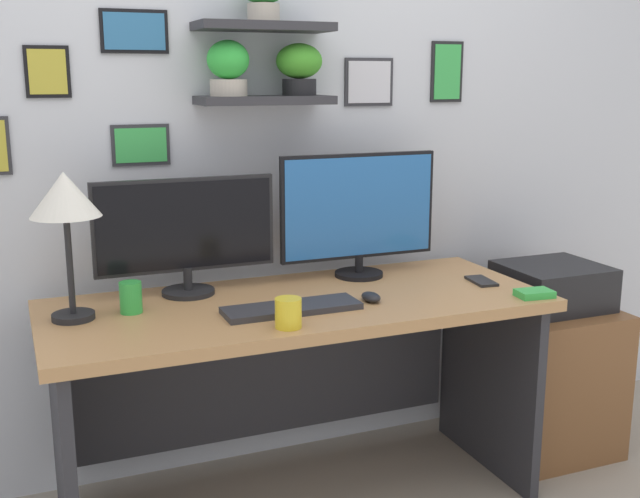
% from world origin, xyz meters
% --- Properties ---
extents(back_wall_assembly, '(4.40, 0.24, 2.70)m').
position_xyz_m(back_wall_assembly, '(-0.00, 0.44, 1.36)').
color(back_wall_assembly, silver).
rests_on(back_wall_assembly, ground).
extents(desk, '(1.67, 0.68, 0.75)m').
position_xyz_m(desk, '(0.00, 0.06, 0.54)').
color(desk, tan).
rests_on(desk, ground).
extents(monitor_left, '(0.62, 0.18, 0.40)m').
position_xyz_m(monitor_left, '(-0.32, 0.22, 0.97)').
color(monitor_left, black).
rests_on(monitor_left, desk).
extents(monitor_right, '(0.61, 0.18, 0.46)m').
position_xyz_m(monitor_right, '(0.32, 0.22, 0.99)').
color(monitor_right, black).
rests_on(monitor_right, desk).
extents(keyboard, '(0.44, 0.14, 0.02)m').
position_xyz_m(keyboard, '(-0.06, -0.11, 0.76)').
color(keyboard, '#2D2D33').
rests_on(keyboard, desk).
extents(computer_mouse, '(0.06, 0.09, 0.03)m').
position_xyz_m(computer_mouse, '(0.22, -0.11, 0.77)').
color(computer_mouse, black).
rests_on(computer_mouse, desk).
extents(desk_lamp, '(0.21, 0.21, 0.46)m').
position_xyz_m(desk_lamp, '(-0.71, 0.06, 1.11)').
color(desk_lamp, black).
rests_on(desk_lamp, desk).
extents(cell_phone, '(0.09, 0.15, 0.01)m').
position_xyz_m(cell_phone, '(0.70, -0.04, 0.76)').
color(cell_phone, black).
rests_on(cell_phone, desk).
extents(coffee_mug, '(0.08, 0.08, 0.09)m').
position_xyz_m(coffee_mug, '(-0.13, -0.26, 0.80)').
color(coffee_mug, yellow).
rests_on(coffee_mug, desk).
extents(pen_cup, '(0.07, 0.07, 0.10)m').
position_xyz_m(pen_cup, '(-0.54, 0.07, 0.80)').
color(pen_cup, green).
rests_on(pen_cup, desk).
extents(scissors_tray, '(0.13, 0.09, 0.02)m').
position_xyz_m(scissors_tray, '(0.75, -0.27, 0.76)').
color(scissors_tray, green).
rests_on(scissors_tray, desk).
extents(drawer_cabinet, '(0.44, 0.50, 0.59)m').
position_xyz_m(drawer_cabinet, '(1.09, 0.05, 0.29)').
color(drawer_cabinet, brown).
rests_on(drawer_cabinet, ground).
extents(printer, '(0.38, 0.34, 0.17)m').
position_xyz_m(printer, '(1.09, 0.05, 0.67)').
color(printer, black).
rests_on(printer, drawer_cabinet).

